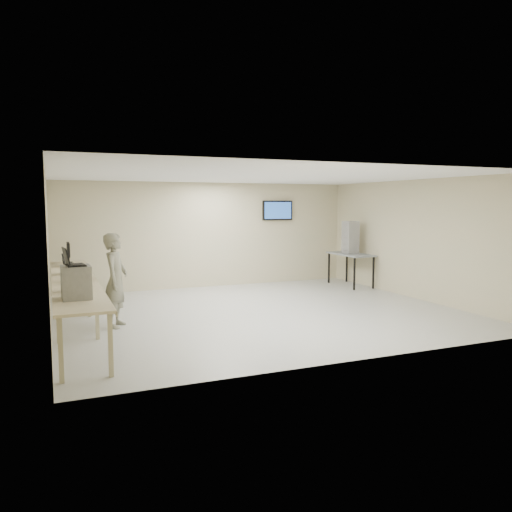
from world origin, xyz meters
name	(u,v)px	position (x,y,z in m)	size (l,w,h in m)	color
room	(260,244)	(0.03, 0.06, 1.41)	(8.01, 7.01, 2.81)	silver
workbench	(75,283)	(-3.59, 0.00, 0.83)	(0.76, 6.00, 0.90)	#D0BC8B
equipment_box	(76,282)	(-3.65, -1.95, 1.13)	(0.39, 0.45, 0.47)	gray
laptop_on_box	(71,261)	(-3.70, -1.95, 1.44)	(0.32, 0.37, 0.26)	black
laptop_0	(75,287)	(-3.64, -1.31, 0.97)	(0.31, 0.37, 0.27)	black
laptop_1	(75,277)	(-3.60, -0.30, 0.97)	(0.35, 0.40, 0.29)	black
laptop_2	(69,270)	(-3.66, 0.73, 0.98)	(0.31, 0.38, 0.30)	black
laptop_3	(69,263)	(-3.61, 1.97, 0.98)	(0.39, 0.43, 0.30)	black
monitor_near	(68,251)	(-3.60, 2.48, 1.19)	(0.21, 0.48, 0.48)	black
monitor_far	(68,252)	(-3.60, 2.75, 1.15)	(0.18, 0.41, 0.41)	black
soldier	(116,280)	(-2.89, -0.14, 0.86)	(0.63, 0.41, 1.72)	#5C5E54
side_table	(351,256)	(3.60, 2.13, 0.81)	(0.69, 1.48, 0.89)	slate
storage_bins	(350,237)	(3.58, 2.13, 1.33)	(0.33, 0.37, 0.88)	#9B9B9B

